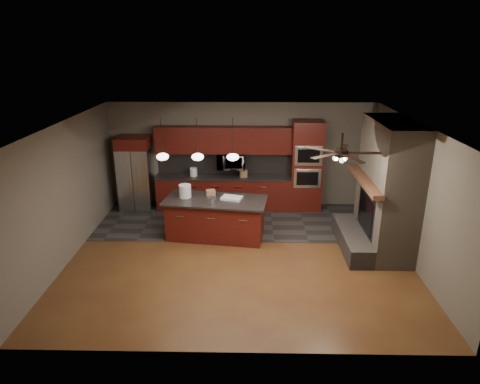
{
  "coord_description": "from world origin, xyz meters",
  "views": [
    {
      "loc": [
        0.18,
        -8.09,
        4.32
      ],
      "look_at": [
        0.0,
        0.6,
        1.21
      ],
      "focal_mm": 32.0,
      "sensor_mm": 36.0,
      "label": 1
    }
  ],
  "objects_px": {
    "kitchen_island": "(216,218)",
    "counter_bucket": "(194,172)",
    "refrigerator": "(136,173)",
    "microwave": "(231,161)",
    "counter_box": "(243,173)",
    "paint_can": "(212,200)",
    "cardboard_box": "(211,193)",
    "white_bucket": "(185,191)",
    "paint_tray": "(232,198)",
    "oven_tower": "(306,166)"
  },
  "relations": [
    {
      "from": "paint_can",
      "to": "cardboard_box",
      "type": "bearing_deg",
      "value": 99.08
    },
    {
      "from": "paint_can",
      "to": "counter_box",
      "type": "distance_m",
      "value": 2.03
    },
    {
      "from": "paint_tray",
      "to": "cardboard_box",
      "type": "bearing_deg",
      "value": 171.9
    },
    {
      "from": "counter_bucket",
      "to": "white_bucket",
      "type": "bearing_deg",
      "value": -89.51
    },
    {
      "from": "kitchen_island",
      "to": "paint_can",
      "type": "distance_m",
      "value": 0.54
    },
    {
      "from": "oven_tower",
      "to": "white_bucket",
      "type": "relative_size",
      "value": 8.06
    },
    {
      "from": "microwave",
      "to": "counter_box",
      "type": "bearing_deg",
      "value": -17.08
    },
    {
      "from": "paint_can",
      "to": "microwave",
      "type": "bearing_deg",
      "value": 80.4
    },
    {
      "from": "paint_tray",
      "to": "microwave",
      "type": "bearing_deg",
      "value": 108.03
    },
    {
      "from": "microwave",
      "to": "white_bucket",
      "type": "relative_size",
      "value": 2.48
    },
    {
      "from": "oven_tower",
      "to": "paint_can",
      "type": "xyz_separation_m",
      "value": [
        -2.32,
        -1.96,
        -0.22
      ]
    },
    {
      "from": "microwave",
      "to": "paint_tray",
      "type": "xyz_separation_m",
      "value": [
        0.08,
        -1.81,
        -0.36
      ]
    },
    {
      "from": "paint_can",
      "to": "paint_tray",
      "type": "bearing_deg",
      "value": 26.73
    },
    {
      "from": "kitchen_island",
      "to": "cardboard_box",
      "type": "xyz_separation_m",
      "value": [
        -0.13,
        0.27,
        0.52
      ]
    },
    {
      "from": "oven_tower",
      "to": "cardboard_box",
      "type": "relative_size",
      "value": 11.49
    },
    {
      "from": "microwave",
      "to": "paint_tray",
      "type": "relative_size",
      "value": 1.61
    },
    {
      "from": "paint_can",
      "to": "counter_bucket",
      "type": "height_order",
      "value": "counter_bucket"
    },
    {
      "from": "cardboard_box",
      "to": "microwave",
      "type": "bearing_deg",
      "value": 59.91
    },
    {
      "from": "microwave",
      "to": "counter_box",
      "type": "distance_m",
      "value": 0.45
    },
    {
      "from": "oven_tower",
      "to": "microwave",
      "type": "xyz_separation_m",
      "value": [
        -1.98,
        0.06,
        0.11
      ]
    },
    {
      "from": "refrigerator",
      "to": "kitchen_island",
      "type": "relative_size",
      "value": 0.82
    },
    {
      "from": "cardboard_box",
      "to": "counter_bucket",
      "type": "relative_size",
      "value": 0.92
    },
    {
      "from": "white_bucket",
      "to": "cardboard_box",
      "type": "distance_m",
      "value": 0.59
    },
    {
      "from": "refrigerator",
      "to": "paint_can",
      "type": "distance_m",
      "value": 2.88
    },
    {
      "from": "oven_tower",
      "to": "counter_bucket",
      "type": "distance_m",
      "value": 2.97
    },
    {
      "from": "cardboard_box",
      "to": "kitchen_island",
      "type": "bearing_deg",
      "value": -79.82
    },
    {
      "from": "white_bucket",
      "to": "paint_tray",
      "type": "distance_m",
      "value": 1.08
    },
    {
      "from": "microwave",
      "to": "white_bucket",
      "type": "xyz_separation_m",
      "value": [
        -0.98,
        -1.72,
        -0.23
      ]
    },
    {
      "from": "oven_tower",
      "to": "microwave",
      "type": "distance_m",
      "value": 1.98
    },
    {
      "from": "counter_bucket",
      "to": "kitchen_island",
      "type": "bearing_deg",
      "value": -68.46
    },
    {
      "from": "paint_can",
      "to": "cardboard_box",
      "type": "relative_size",
      "value": 0.82
    },
    {
      "from": "oven_tower",
      "to": "kitchen_island",
      "type": "relative_size",
      "value": 0.99
    },
    {
      "from": "kitchen_island",
      "to": "counter_bucket",
      "type": "relative_size",
      "value": 10.74
    },
    {
      "from": "paint_tray",
      "to": "counter_bucket",
      "type": "xyz_separation_m",
      "value": [
        -1.08,
        1.76,
        0.07
      ]
    },
    {
      "from": "oven_tower",
      "to": "paint_tray",
      "type": "xyz_separation_m",
      "value": [
        -1.89,
        -1.75,
        -0.25
      ]
    },
    {
      "from": "paint_can",
      "to": "counter_box",
      "type": "relative_size",
      "value": 0.84
    },
    {
      "from": "paint_tray",
      "to": "cardboard_box",
      "type": "height_order",
      "value": "cardboard_box"
    },
    {
      "from": "oven_tower",
      "to": "counter_box",
      "type": "bearing_deg",
      "value": -178.52
    },
    {
      "from": "white_bucket",
      "to": "paint_tray",
      "type": "relative_size",
      "value": 0.65
    },
    {
      "from": "oven_tower",
      "to": "counter_bucket",
      "type": "xyz_separation_m",
      "value": [
        -2.97,
        0.01,
        -0.18
      ]
    },
    {
      "from": "microwave",
      "to": "refrigerator",
      "type": "height_order",
      "value": "refrigerator"
    },
    {
      "from": "oven_tower",
      "to": "refrigerator",
      "type": "distance_m",
      "value": 4.49
    },
    {
      "from": "white_bucket",
      "to": "paint_can",
      "type": "height_order",
      "value": "white_bucket"
    },
    {
      "from": "paint_tray",
      "to": "cardboard_box",
      "type": "xyz_separation_m",
      "value": [
        -0.49,
        0.21,
        0.04
      ]
    },
    {
      "from": "kitchen_island",
      "to": "white_bucket",
      "type": "xyz_separation_m",
      "value": [
        -0.7,
        0.14,
        0.6
      ]
    },
    {
      "from": "kitchen_island",
      "to": "white_bucket",
      "type": "relative_size",
      "value": 8.17
    },
    {
      "from": "microwave",
      "to": "counter_box",
      "type": "xyz_separation_m",
      "value": [
        0.33,
        -0.1,
        -0.3
      ]
    },
    {
      "from": "cardboard_box",
      "to": "counter_box",
      "type": "distance_m",
      "value": 1.66
    },
    {
      "from": "paint_can",
      "to": "oven_tower",
      "type": "bearing_deg",
      "value": 40.27
    },
    {
      "from": "refrigerator",
      "to": "kitchen_island",
      "type": "distance_m",
      "value": 2.87
    }
  ]
}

